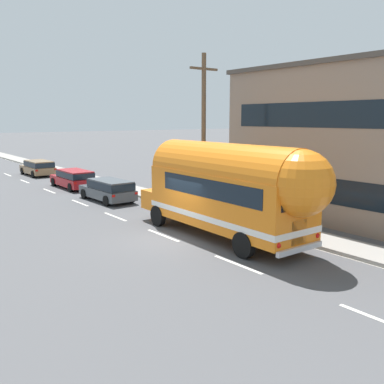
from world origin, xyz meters
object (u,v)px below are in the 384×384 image
(painted_bus, at_px, (231,187))
(car_second, at_px, (74,178))
(car_lead, at_px, (109,189))
(utility_pole, at_px, (204,132))
(car_third, at_px, (38,167))

(painted_bus, distance_m, car_second, 17.24)
(painted_bus, relative_size, car_lead, 2.31)
(utility_pole, relative_size, car_lead, 1.87)
(car_third, bearing_deg, utility_pole, -83.76)
(car_lead, xyz_separation_m, car_third, (0.43, 14.98, 0.00))
(utility_pole, height_order, painted_bus, utility_pole)
(painted_bus, height_order, car_third, painted_bus)
(car_second, height_order, car_third, same)
(utility_pole, bearing_deg, car_second, 101.61)
(painted_bus, distance_m, car_lead, 11.13)
(utility_pole, xyz_separation_m, car_lead, (-2.73, 6.04, -3.63))
(painted_bus, bearing_deg, utility_pole, 62.89)
(car_lead, height_order, car_third, same)
(car_second, bearing_deg, painted_bus, -90.16)
(utility_pole, bearing_deg, painted_bus, -117.11)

